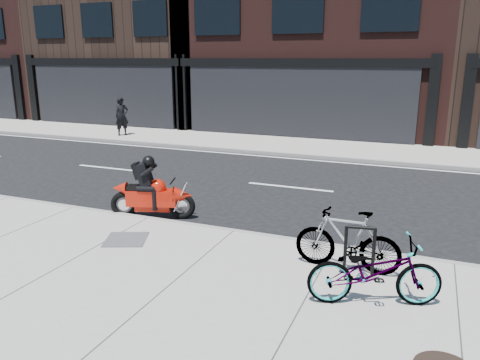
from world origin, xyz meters
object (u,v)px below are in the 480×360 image
at_px(bicycle_rear, 347,240).
at_px(pedestrian, 122,116).
at_px(utility_grate, 126,239).
at_px(motorcycle, 156,193).
at_px(bike_rack, 360,246).
at_px(bicycle_front, 375,271).

xyz_separation_m(bicycle_rear, pedestrian, (-11.49, 9.93, 0.32)).
bearing_deg(utility_grate, motorcycle, 101.60).
bearing_deg(bike_rack, bicycle_front, -69.09).
bearing_deg(bicycle_rear, motorcycle, -105.85).
distance_m(bike_rack, bicycle_rear, 0.23).
bearing_deg(pedestrian, bike_rack, -98.94).
bearing_deg(motorcycle, bicycle_rear, -35.57).
height_order(bicycle_rear, motorcycle, motorcycle).
bearing_deg(bike_rack, pedestrian, 139.39).
bearing_deg(bike_rack, bicycle_rear, 154.00).
height_order(bicycle_rear, pedestrian, pedestrian).
distance_m(bike_rack, utility_grate, 4.29).
relative_size(bicycle_front, motorcycle, 1.00).
bearing_deg(bike_rack, utility_grate, -177.56).
distance_m(bicycle_front, pedestrian, 16.21).
bearing_deg(bicycle_front, pedestrian, 28.29).
distance_m(bike_rack, bicycle_front, 0.91).
xyz_separation_m(motorcycle, pedestrian, (-7.11, 8.61, 0.38)).
distance_m(pedestrian, utility_grate, 12.66).
bearing_deg(bike_rack, motorcycle, 162.78).
bearing_deg(pedestrian, utility_grate, -112.26).
height_order(bike_rack, utility_grate, bike_rack).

